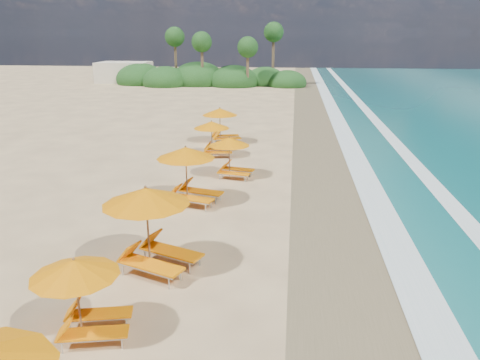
# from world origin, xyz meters

# --- Properties ---
(ground) EXTENTS (160.00, 160.00, 0.00)m
(ground) POSITION_xyz_m (0.00, 0.00, 0.00)
(ground) COLOR #D7B77E
(ground) RESTS_ON ground
(wet_sand) EXTENTS (4.00, 160.00, 0.01)m
(wet_sand) POSITION_xyz_m (4.00, 0.00, 0.01)
(wet_sand) COLOR olive
(wet_sand) RESTS_ON ground
(surf_foam) EXTENTS (4.00, 160.00, 0.01)m
(surf_foam) POSITION_xyz_m (6.70, 0.00, 0.03)
(surf_foam) COLOR white
(surf_foam) RESTS_ON ground
(station_1) EXTENTS (2.45, 2.36, 2.00)m
(station_1) POSITION_xyz_m (-2.52, -8.55, 1.12)
(station_1) COLOR olive
(station_1) RESTS_ON ground
(station_2) EXTENTS (3.33, 3.28, 2.57)m
(station_2) POSITION_xyz_m (-1.92, -5.22, 1.44)
(station_2) COLOR olive
(station_2) RESTS_ON ground
(station_3) EXTENTS (3.00, 2.91, 2.40)m
(station_3) POSITION_xyz_m (-2.07, 0.46, 1.35)
(station_3) COLOR olive
(station_3) RESTS_ON ground
(station_4) EXTENTS (2.41, 2.31, 2.00)m
(station_4) POSITION_xyz_m (-0.86, 4.26, 1.12)
(station_4) COLOR olive
(station_4) RESTS_ON ground
(station_5) EXTENTS (2.40, 2.28, 2.06)m
(station_5) POSITION_xyz_m (-2.38, 8.14, 1.15)
(station_5) COLOR olive
(station_5) RESTS_ON ground
(station_6) EXTENTS (2.82, 2.73, 2.26)m
(station_6) POSITION_xyz_m (-2.44, 11.62, 1.27)
(station_6) COLOR olive
(station_6) RESTS_ON ground
(treeline) EXTENTS (25.80, 8.80, 9.74)m
(treeline) POSITION_xyz_m (-9.94, 45.51, 1.00)
(treeline) COLOR #163D14
(treeline) RESTS_ON ground
(beach_building) EXTENTS (7.00, 5.00, 2.80)m
(beach_building) POSITION_xyz_m (-22.00, 48.00, 1.40)
(beach_building) COLOR beige
(beach_building) RESTS_ON ground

